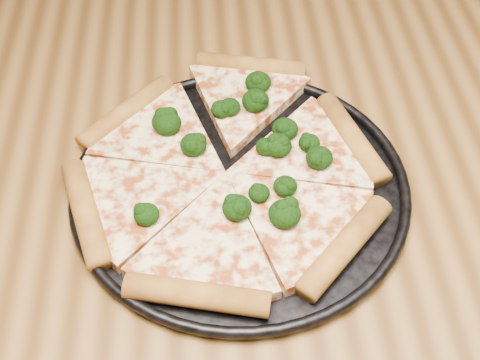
{
  "coord_description": "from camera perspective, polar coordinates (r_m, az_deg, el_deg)",
  "views": [
    {
      "loc": [
        -0.07,
        -0.45,
        1.26
      ],
      "look_at": [
        -0.04,
        -0.02,
        0.77
      ],
      "focal_mm": 47.89,
      "sensor_mm": 36.0,
      "label": 1
    }
  ],
  "objects": [
    {
      "name": "broccoli_florets",
      "position": [
        0.67,
        0.19,
        3.23
      ],
      "size": [
        0.2,
        0.23,
        0.02
      ],
      "color": "black",
      "rests_on": "pizza"
    },
    {
      "name": "dining_table",
      "position": [
        0.75,
        2.98,
        -4.14
      ],
      "size": [
        1.2,
        0.9,
        0.75
      ],
      "color": "brown",
      "rests_on": "ground"
    },
    {
      "name": "pizza_pan",
      "position": [
        0.66,
        0.0,
        -0.48
      ],
      "size": [
        0.35,
        0.35,
        0.02
      ],
      "color": "black",
      "rests_on": "dining_table"
    },
    {
      "name": "pizza",
      "position": [
        0.66,
        -1.2,
        0.92
      ],
      "size": [
        0.34,
        0.37,
        0.03
      ],
      "rotation": [
        0.0,
        0.0,
        -0.23
      ],
      "color": "#FFDE9C",
      "rests_on": "pizza_pan"
    }
  ]
}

